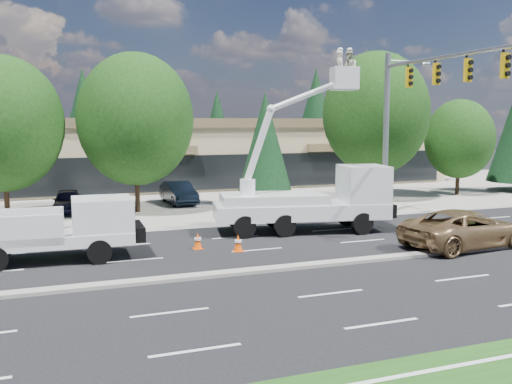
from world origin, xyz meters
name	(u,v)px	position (x,y,z in m)	size (l,w,h in m)	color
ground	(289,269)	(0.00, 0.00, 0.00)	(140.00, 140.00, 0.00)	black
concrete_apron	(170,199)	(0.00, 20.00, 0.01)	(140.00, 22.00, 0.01)	gray
road_median	(289,267)	(0.00, 0.00, 0.06)	(120.00, 0.55, 0.12)	gray
strip_mall	(145,151)	(0.00, 29.97, 2.83)	(50.40, 15.40, 5.50)	tan
tree_front_c	(3,124)	(-10.00, 15.00, 5.13)	(6.32, 6.32, 8.76)	#332114
tree_front_d	(136,119)	(-3.00, 15.00, 5.38)	(6.63, 6.63, 9.19)	#332114
tree_front_e	(265,145)	(5.00, 15.00, 3.79)	(3.59, 3.59, 7.07)	#332114
tree_front_f	(376,113)	(13.00, 15.00, 5.81)	(7.15, 7.15, 9.93)	#332114
tree_front_g	(459,139)	(20.00, 15.00, 4.01)	(4.94, 4.94, 6.85)	#332114
tree_back_b	(84,117)	(-4.00, 42.00, 5.67)	(5.37, 5.37, 10.58)	#332114
tree_back_c	(217,128)	(10.00, 42.00, 4.60)	(4.35, 4.35, 8.58)	#332114
tree_back_d	(316,114)	(22.00, 42.00, 6.11)	(5.78, 5.78, 11.39)	#332114
signal_mast	(410,106)	(10.03, 7.04, 6.06)	(2.76, 10.16, 9.00)	gray
utility_pickup	(63,235)	(-7.51, 4.20, 0.96)	(6.18, 2.61, 2.34)	white
bucket_truck	(315,193)	(4.06, 6.06, 1.87)	(8.58, 4.08, 8.69)	white
traffic_cone_b	(198,241)	(-2.23, 4.29, 0.34)	(0.40, 0.40, 0.70)	#FF5108
traffic_cone_c	(238,243)	(-0.80, 3.28, 0.34)	(0.40, 0.40, 0.70)	#FF5108
minivan	(465,229)	(8.35, 0.61, 0.80)	(2.64, 5.74, 1.59)	#957348
parked_car_west	(68,201)	(-6.84, 16.16, 0.68)	(1.61, 4.01, 1.37)	black
parked_car_east	(179,193)	(0.00, 17.43, 0.71)	(1.51, 4.34, 1.43)	black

